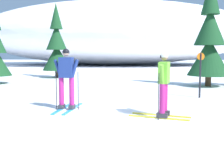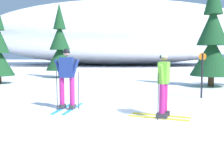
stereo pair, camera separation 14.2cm
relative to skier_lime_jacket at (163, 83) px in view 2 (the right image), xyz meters
name	(u,v)px [view 2 (the right image)]	position (x,y,z in m)	size (l,w,h in m)	color
ground_plane	(115,112)	(-1.33, 0.60, -0.92)	(120.00, 120.00, 0.00)	white
skier_lime_jacket	(163,83)	(0.00, 0.00, 0.00)	(1.67, 0.90, 1.74)	gold
skier_navy_jacket	(67,78)	(-2.79, 0.84, 0.05)	(0.79, 1.82, 1.84)	#2893CC
pine_tree_center_left	(60,47)	(-5.95, 11.58, 1.21)	(1.96, 1.96, 5.08)	#47301E
pine_tree_center_right	(212,41)	(3.09, 7.13, 1.40)	(2.14, 2.14, 5.54)	#47301E
snow_ridge_background	(117,34)	(-3.36, 32.47, 3.47)	(38.76, 21.59, 8.77)	white
trail_marker_post	(202,73)	(1.77, 3.40, 0.05)	(0.28, 0.07, 1.71)	black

